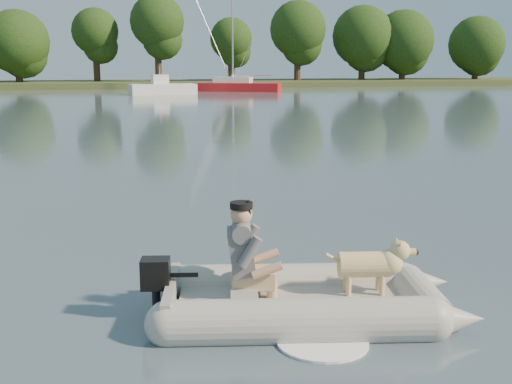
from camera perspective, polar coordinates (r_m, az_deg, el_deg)
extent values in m
plane|color=slate|center=(7.42, 2.26, -9.21)|extent=(160.00, 160.00, 0.00)
cube|color=#47512D|center=(68.74, -11.86, 9.33)|extent=(160.00, 12.00, 0.70)
cylinder|color=#332316|center=(68.49, -20.32, 9.88)|extent=(0.70, 0.70, 2.94)
sphere|color=#2E4C19|center=(68.51, -20.50, 12.40)|extent=(6.27, 6.27, 6.27)
cylinder|color=#332316|center=(68.64, -13.97, 10.56)|extent=(0.70, 0.70, 3.67)
sphere|color=#2E4C19|center=(68.70, -14.13, 13.70)|extent=(4.69, 4.69, 4.69)
cylinder|color=#332316|center=(67.06, -8.67, 11.01)|extent=(0.70, 0.70, 4.29)
sphere|color=#2E4C19|center=(67.18, -8.78, 14.77)|extent=(5.43, 5.43, 5.43)
cylinder|color=#332316|center=(68.39, -2.21, 10.69)|extent=(0.70, 0.70, 3.21)
sphere|color=#2E4C19|center=(68.42, -2.23, 13.45)|extent=(4.41, 4.41, 4.41)
cylinder|color=#332316|center=(70.78, 3.70, 10.99)|extent=(0.70, 0.70, 3.94)
sphere|color=#2E4C19|center=(70.86, 3.74, 14.27)|extent=(6.03, 6.03, 6.03)
cylinder|color=#332316|center=(73.59, 9.38, 10.72)|extent=(0.70, 0.70, 3.52)
sphere|color=#2E4C19|center=(73.64, 9.47, 13.53)|extent=(6.68, 6.68, 6.68)
cylinder|color=#332316|center=(75.34, 12.86, 10.49)|extent=(0.70, 0.70, 3.21)
sphere|color=#2E4C19|center=(75.37, 12.97, 13.00)|extent=(6.79, 6.79, 6.79)
cylinder|color=#332316|center=(79.43, 18.89, 10.11)|extent=(0.70, 0.70, 2.96)
sphere|color=#2E4C19|center=(79.45, 19.04, 12.31)|extent=(6.40, 6.40, 6.40)
cube|color=#B31419|center=(57.75, -1.61, 9.22)|extent=(7.77, 5.17, 0.94)
cube|color=white|center=(57.83, -2.07, 9.92)|extent=(3.69, 2.90, 0.56)
cylinder|color=#A5A5AA|center=(57.87, -2.10, 14.34)|extent=(0.15, 0.15, 9.39)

